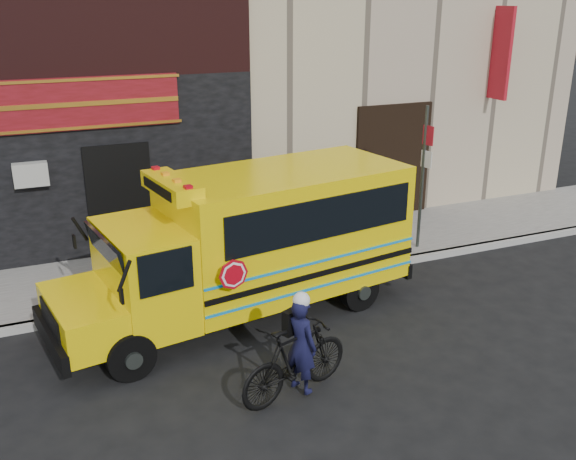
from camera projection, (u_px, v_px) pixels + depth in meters
The scene contains 7 objects.
ground at pixel (356, 338), 11.53m from camera, with size 120.00×120.00×0.00m, color black.
curb at pixel (298, 279), 13.76m from camera, with size 40.00×0.20×0.15m, color #9E9D98.
sidewalk at pixel (273, 255), 15.06m from camera, with size 40.00×3.00×0.15m, color #625F5B.
school_bus at pixel (255, 239), 11.98m from camera, with size 7.15×3.21×2.92m.
sign_pole at pixel (423, 175), 14.73m from camera, with size 0.10×0.30×3.51m.
bicycle at pixel (295, 360), 9.70m from camera, with size 0.56×1.99×1.20m, color black.
cyclist at pixel (301, 348), 9.71m from camera, with size 0.56×0.37×1.55m, color black.
Camera 1 is at (-5.07, -8.89, 5.79)m, focal length 40.00 mm.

